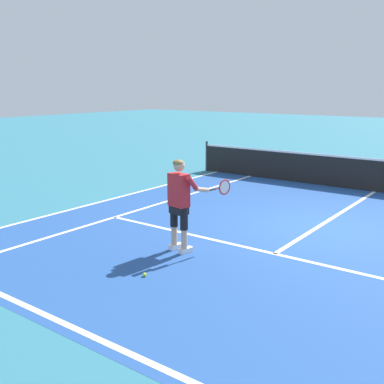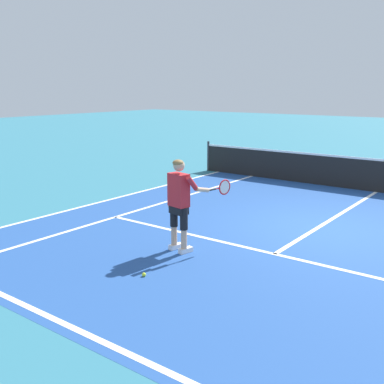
# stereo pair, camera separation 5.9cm
# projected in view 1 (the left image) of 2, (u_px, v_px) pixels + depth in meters

# --- Properties ---
(ground_plane) EXTENTS (80.00, 80.00, 0.00)m
(ground_plane) POSITION_uv_depth(u_px,v_px,m) (317.00, 228.00, 10.00)
(ground_plane) COLOR teal
(court_inner_surface) EXTENTS (10.98, 10.72, 0.00)m
(court_inner_surface) POSITION_uv_depth(u_px,v_px,m) (302.00, 237.00, 9.38)
(court_inner_surface) COLOR #234C93
(court_inner_surface) RESTS_ON ground
(line_baseline) EXTENTS (10.98, 0.10, 0.01)m
(line_baseline) POSITION_uv_depth(u_px,v_px,m) (121.00, 350.00, 5.34)
(line_baseline) COLOR white
(line_baseline) RESTS_ON ground
(line_service) EXTENTS (8.23, 0.10, 0.01)m
(line_service) POSITION_uv_depth(u_px,v_px,m) (275.00, 254.00, 8.41)
(line_service) COLOR white
(line_service) RESTS_ON ground
(line_centre_service) EXTENTS (0.10, 6.40, 0.01)m
(line_centre_service) POSITION_uv_depth(u_px,v_px,m) (336.00, 216.00, 10.92)
(line_centre_service) COLOR white
(line_centre_service) RESTS_ON ground
(line_singles_left) EXTENTS (0.10, 10.32, 0.01)m
(line_singles_left) POSITION_uv_depth(u_px,v_px,m) (150.00, 206.00, 11.77)
(line_singles_left) COLOR white
(line_singles_left) RESTS_ON ground
(line_doubles_left) EXTENTS (0.10, 10.32, 0.01)m
(line_doubles_left) POSITION_uv_depth(u_px,v_px,m) (112.00, 199.00, 12.57)
(line_doubles_left) COLOR white
(line_doubles_left) RESTS_ON ground
(tennis_net) EXTENTS (11.96, 0.08, 1.07)m
(tennis_net) POSITION_uv_depth(u_px,v_px,m) (376.00, 175.00, 13.32)
(tennis_net) COLOR #333338
(tennis_net) RESTS_ON ground
(tennis_player) EXTENTS (0.80, 1.07, 1.71)m
(tennis_player) POSITION_uv_depth(u_px,v_px,m) (180.00, 199.00, 8.35)
(tennis_player) COLOR white
(tennis_player) RESTS_ON ground
(tennis_ball_near_feet) EXTENTS (0.07, 0.07, 0.07)m
(tennis_ball_near_feet) POSITION_uv_depth(u_px,v_px,m) (145.00, 275.00, 7.40)
(tennis_ball_near_feet) COLOR #CCE02D
(tennis_ball_near_feet) RESTS_ON ground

